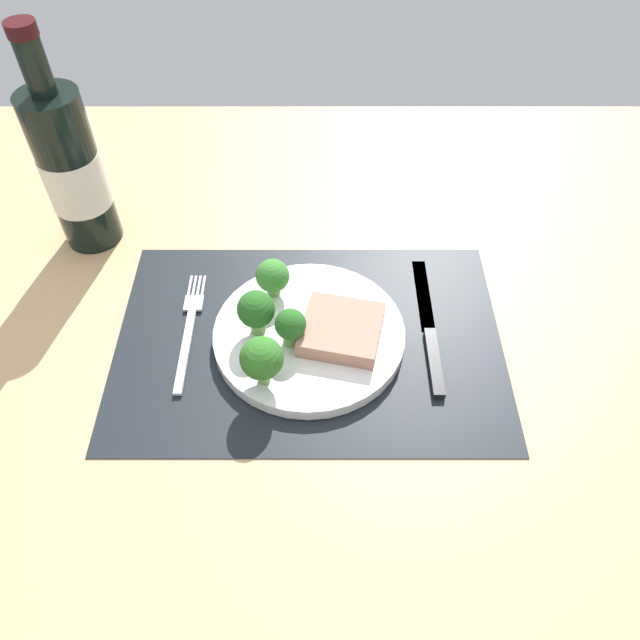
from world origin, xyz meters
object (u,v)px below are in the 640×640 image
at_px(plate, 309,335).
at_px(steak, 341,329).
at_px(fork, 189,329).
at_px(wine_bottle, 71,170).
at_px(knife, 429,334).

height_order(plate, steak, steak).
relative_size(fork, wine_bottle, 0.62).
bearing_deg(steak, plate, 169.63).
xyz_separation_m(plate, steak, (0.04, -0.01, 0.02)).
xyz_separation_m(fork, knife, (0.30, -0.01, 0.00)).
relative_size(steak, knife, 0.41).
distance_m(plate, fork, 0.15).
xyz_separation_m(steak, knife, (0.11, 0.01, -0.02)).
height_order(plate, fork, plate).
xyz_separation_m(steak, wine_bottle, (-0.35, 0.20, 0.09)).
distance_m(plate, steak, 0.04).
relative_size(plate, wine_bottle, 0.77).
xyz_separation_m(fork, wine_bottle, (-0.16, 0.18, 0.11)).
bearing_deg(steak, fork, 173.58).
relative_size(steak, wine_bottle, 0.30).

